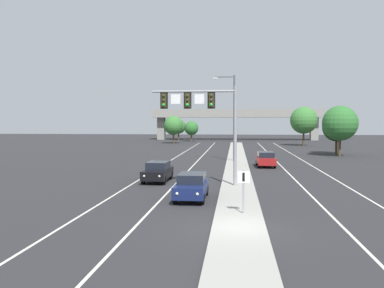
{
  "coord_description": "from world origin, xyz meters",
  "views": [
    {
      "loc": [
        -0.17,
        -18.52,
        4.82
      ],
      "look_at": [
        -3.2,
        10.79,
        3.2
      ],
      "focal_mm": 39.5,
      "sensor_mm": 36.0,
      "label": 1
    }
  ],
  "objects_px": {
    "street_lamp_median": "(232,112)",
    "tree_far_left_a": "(173,125)",
    "median_sign_post": "(243,185)",
    "tree_far_right_a": "(337,127)",
    "car_oncoming_navy": "(192,186)",
    "tree_far_left_b": "(191,128)",
    "car_oncoming_black": "(158,171)",
    "car_receding_red": "(266,159)",
    "tree_far_right_b": "(340,123)",
    "tree_far_right_c": "(304,120)",
    "tree_far_left_c": "(179,127)",
    "overhead_signal_mast": "(206,112)"
  },
  "relations": [
    {
      "from": "tree_far_right_c",
      "to": "tree_far_left_b",
      "type": "xyz_separation_m",
      "value": [
        -23.3,
        15.1,
        -1.81
      ]
    },
    {
      "from": "street_lamp_median",
      "to": "tree_far_right_b",
      "type": "xyz_separation_m",
      "value": [
        14.44,
        9.04,
        -1.31
      ]
    },
    {
      "from": "tree_far_right_a",
      "to": "tree_far_left_b",
      "type": "xyz_separation_m",
      "value": [
        -24.83,
        35.1,
        -0.78
      ]
    },
    {
      "from": "tree_far_left_c",
      "to": "tree_far_right_c",
      "type": "height_order",
      "value": "tree_far_right_c"
    },
    {
      "from": "median_sign_post",
      "to": "street_lamp_median",
      "type": "relative_size",
      "value": 0.22
    },
    {
      "from": "tree_far_left_c",
      "to": "tree_far_right_a",
      "type": "xyz_separation_m",
      "value": [
        28.78,
        -41.92,
        0.52
      ]
    },
    {
      "from": "car_oncoming_navy",
      "to": "car_oncoming_black",
      "type": "distance_m",
      "value": 8.04
    },
    {
      "from": "street_lamp_median",
      "to": "tree_far_left_b",
      "type": "relative_size",
      "value": 2.1
    },
    {
      "from": "tree_far_right_b",
      "to": "tree_far_left_b",
      "type": "distance_m",
      "value": 46.15
    },
    {
      "from": "median_sign_post",
      "to": "tree_far_right_b",
      "type": "xyz_separation_m",
      "value": [
        13.63,
        37.53,
        2.9
      ]
    },
    {
      "from": "tree_far_left_b",
      "to": "car_oncoming_black",
      "type": "bearing_deg",
      "value": -86.35
    },
    {
      "from": "overhead_signal_mast",
      "to": "car_oncoming_black",
      "type": "distance_m",
      "value": 6.54
    },
    {
      "from": "car_oncoming_navy",
      "to": "tree_far_left_b",
      "type": "bearing_deg",
      "value": 96.0
    },
    {
      "from": "median_sign_post",
      "to": "tree_far_right_c",
      "type": "distance_m",
      "value": 62.99
    },
    {
      "from": "car_oncoming_navy",
      "to": "tree_far_left_c",
      "type": "height_order",
      "value": "tree_far_left_c"
    },
    {
      "from": "car_receding_red",
      "to": "tree_far_left_a",
      "type": "bearing_deg",
      "value": 110.32
    },
    {
      "from": "street_lamp_median",
      "to": "tree_far_right_c",
      "type": "relative_size",
      "value": 1.33
    },
    {
      "from": "tree_far_left_a",
      "to": "tree_far_right_c",
      "type": "bearing_deg",
      "value": -12.41
    },
    {
      "from": "tree_far_right_b",
      "to": "tree_far_left_a",
      "type": "height_order",
      "value": "tree_far_right_b"
    },
    {
      "from": "car_receding_red",
      "to": "tree_far_right_c",
      "type": "distance_m",
      "value": 39.69
    },
    {
      "from": "overhead_signal_mast",
      "to": "car_receding_red",
      "type": "height_order",
      "value": "overhead_signal_mast"
    },
    {
      "from": "tree_far_right_b",
      "to": "tree_far_left_c",
      "type": "bearing_deg",
      "value": 121.57
    },
    {
      "from": "tree_far_right_a",
      "to": "tree_far_right_c",
      "type": "distance_m",
      "value": 20.09
    },
    {
      "from": "overhead_signal_mast",
      "to": "tree_far_left_b",
      "type": "bearing_deg",
      "value": 96.86
    },
    {
      "from": "car_oncoming_navy",
      "to": "tree_far_left_a",
      "type": "distance_m",
      "value": 63.98
    },
    {
      "from": "car_oncoming_navy",
      "to": "car_receding_red",
      "type": "height_order",
      "value": "same"
    },
    {
      "from": "street_lamp_median",
      "to": "overhead_signal_mast",
      "type": "bearing_deg",
      "value": -95.21
    },
    {
      "from": "median_sign_post",
      "to": "car_oncoming_black",
      "type": "bearing_deg",
      "value": 119.41
    },
    {
      "from": "median_sign_post",
      "to": "tree_far_right_a",
      "type": "height_order",
      "value": "tree_far_right_a"
    },
    {
      "from": "car_oncoming_black",
      "to": "tree_far_left_b",
      "type": "relative_size",
      "value": 0.95
    },
    {
      "from": "car_oncoming_navy",
      "to": "car_receding_red",
      "type": "xyz_separation_m",
      "value": [
        5.83,
        19.06,
        0.0
      ]
    },
    {
      "from": "car_oncoming_black",
      "to": "car_receding_red",
      "type": "xyz_separation_m",
      "value": [
        9.28,
        11.81,
        0.0
      ]
    },
    {
      "from": "median_sign_post",
      "to": "tree_far_right_a",
      "type": "relative_size",
      "value": 0.37
    },
    {
      "from": "street_lamp_median",
      "to": "car_oncoming_navy",
      "type": "distance_m",
      "value": 24.76
    },
    {
      "from": "tree_far_right_c",
      "to": "median_sign_post",
      "type": "bearing_deg",
      "value": -101.56
    },
    {
      "from": "tree_far_left_b",
      "to": "overhead_signal_mast",
      "type": "bearing_deg",
      "value": -83.14
    },
    {
      "from": "car_oncoming_black",
      "to": "tree_far_left_a",
      "type": "distance_m",
      "value": 56.31
    },
    {
      "from": "tree_far_left_c",
      "to": "tree_far_left_b",
      "type": "bearing_deg",
      "value": -59.92
    },
    {
      "from": "street_lamp_median",
      "to": "tree_far_left_c",
      "type": "xyz_separation_m",
      "value": [
        -13.82,
        55.05,
        -2.44
      ]
    },
    {
      "from": "overhead_signal_mast",
      "to": "tree_far_left_c",
      "type": "xyz_separation_m",
      "value": [
        -12.07,
        74.29,
        -2.1
      ]
    },
    {
      "from": "median_sign_post",
      "to": "car_oncoming_black",
      "type": "height_order",
      "value": "median_sign_post"
    },
    {
      "from": "overhead_signal_mast",
      "to": "tree_far_right_c",
      "type": "xyz_separation_m",
      "value": [
        15.17,
        52.38,
        -0.55
      ]
    },
    {
      "from": "car_oncoming_navy",
      "to": "car_receding_red",
      "type": "relative_size",
      "value": 1.0
    },
    {
      "from": "median_sign_post",
      "to": "car_oncoming_navy",
      "type": "relative_size",
      "value": 0.49
    },
    {
      "from": "median_sign_post",
      "to": "tree_far_left_c",
      "type": "height_order",
      "value": "tree_far_left_c"
    },
    {
      "from": "street_lamp_median",
      "to": "tree_far_left_a",
      "type": "bearing_deg",
      "value": 108.12
    },
    {
      "from": "car_oncoming_navy",
      "to": "tree_far_left_a",
      "type": "bearing_deg",
      "value": 99.42
    },
    {
      "from": "median_sign_post",
      "to": "car_receding_red",
      "type": "xyz_separation_m",
      "value": [
        2.74,
        23.4,
        -0.77
      ]
    },
    {
      "from": "overhead_signal_mast",
      "to": "tree_far_left_b",
      "type": "height_order",
      "value": "overhead_signal_mast"
    },
    {
      "from": "overhead_signal_mast",
      "to": "street_lamp_median",
      "type": "distance_m",
      "value": 19.32
    }
  ]
}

